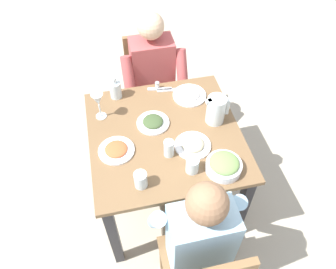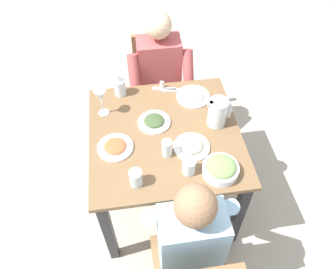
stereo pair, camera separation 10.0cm
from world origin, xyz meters
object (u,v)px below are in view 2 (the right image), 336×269
water_glass_far_right (189,166)px  salad_bowl (221,168)px  dining_table (165,145)px  water_glass_by_pitcher (167,148)px  diner_near (187,230)px  water_pitcher (218,112)px  chair_far (158,80)px  plate_dolmas (154,121)px  plate_yoghurt (193,96)px  wine_glass (101,97)px  diner_far (161,83)px  plate_beans (192,146)px  salt_shaker (162,85)px  plate_rice_curry (115,147)px  water_glass_far_left (136,178)px  oil_carafe (120,88)px

water_glass_far_right → salad_bowl: bearing=-11.0°
dining_table → water_glass_by_pitcher: (-0.01, -0.16, 0.18)m
diner_near → water_glass_by_pitcher: (-0.04, 0.44, 0.17)m
dining_table → water_pitcher: 0.40m
water_glass_far_right → water_glass_by_pitcher: bearing=126.5°
chair_far → plate_dolmas: bearing=-98.8°
plate_yoghurt → wine_glass: (-0.61, -0.06, 0.13)m
dining_table → chair_far: 0.82m
plate_dolmas → water_glass_far_right: water_glass_far_right is taller
diner_far → plate_beans: bearing=-83.2°
diner_near → plate_beans: 0.49m
water_pitcher → wine_glass: wine_glass is taller
water_glass_far_right → salt_shaker: (-0.05, 0.73, -0.02)m
salad_bowl → diner_far: bearing=102.8°
dining_table → diner_near: (0.03, -0.60, 0.01)m
plate_yoghurt → plate_beans: bearing=-102.5°
plate_beans → plate_dolmas: (-0.20, 0.23, -0.00)m
water_pitcher → plate_dolmas: bearing=171.8°
chair_far → plate_yoghurt: size_ratio=3.86×
plate_dolmas → salt_shaker: bearing=73.9°
plate_rice_curry → plate_dolmas: bearing=33.8°
chair_far → water_glass_by_pitcher: bearing=-93.8°
plate_dolmas → water_glass_far_right: (0.15, -0.40, 0.03)m
chair_far → wine_glass: (-0.43, -0.57, 0.40)m
water_pitcher → plate_rice_curry: 0.66m
plate_dolmas → water_glass_far_right: size_ratio=2.14×
chair_far → salad_bowl: chair_far is taller
chair_far → plate_beans: (0.09, -0.94, 0.27)m
plate_dolmas → chair_far: bearing=81.2°
chair_far → water_glass_by_pitcher: (-0.07, -0.97, 0.31)m
chair_far → water_glass_far_left: (-0.26, -1.15, 0.31)m
water_glass_far_left → plate_rice_curry: bearing=111.7°
water_glass_by_pitcher → wine_glass: bearing=132.3°
diner_near → water_glass_far_left: diner_near is taller
diner_far → salad_bowl: (0.21, -0.94, 0.15)m
dining_table → diner_near: 0.60m
diner_far → oil_carafe: bearing=-147.3°
plate_beans → water_glass_far_left: 0.40m
salad_bowl → wine_glass: bearing=138.3°
water_glass_far_left → wine_glass: size_ratio=0.53×
dining_table → salad_bowl: (0.27, -0.34, 0.16)m
plate_rice_curry → water_pitcher: bearing=10.0°
diner_far → wine_glass: bearing=-139.2°
chair_far → plate_rice_curry: size_ratio=4.09×
water_glass_far_right → chair_far: bearing=92.0°
water_glass_by_pitcher → water_pitcher: bearing=30.4°
water_glass_by_pitcher → water_glass_far_left: water_glass_by_pitcher is taller
plate_yoghurt → plate_dolmas: 0.36m
dining_table → wine_glass: (-0.37, 0.23, 0.26)m
plate_rice_curry → water_glass_far_left: 0.29m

